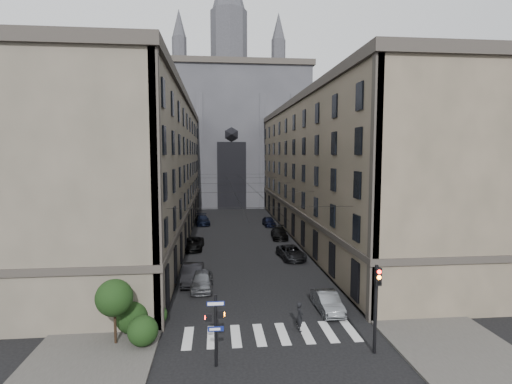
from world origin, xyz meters
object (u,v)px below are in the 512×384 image
object	(u,v)px
traffic_light_right	(376,298)
car_left_near	(202,280)
car_right_near	(327,302)
car_right_midfar	(279,233)
car_left_far	(202,220)
car_right_far	(269,221)
car_left_midfar	(193,244)
car_left_midnear	(193,274)
pedestrian	(300,317)
car_right_midnear	(291,253)
pedestrian_signal_left	(216,325)
gothic_tower	(229,127)

from	to	relation	value
traffic_light_right	car_left_near	distance (m)	16.08
car_right_near	car_right_midfar	world-z (taller)	car_right_midfar
car_right_near	car_left_far	bearing A→B (deg)	104.10
car_right_midfar	car_right_far	world-z (taller)	car_right_midfar
car_right_near	car_left_midfar	bearing A→B (deg)	117.05
car_left_near	car_left_far	size ratio (longest dim) A/B	0.87
car_left_near	car_left_midnear	xyz separation A→B (m)	(-0.88, 1.75, 0.05)
car_right_midfar	pedestrian	bearing A→B (deg)	-92.99
pedestrian	car_right_near	bearing A→B (deg)	-49.27
car_left_midnear	car_right_far	size ratio (longest dim) A/B	1.16
car_left_midnear	car_right_near	xyz separation A→B (m)	(10.16, -7.52, -0.12)
car_right_midnear	car_right_midfar	xyz separation A→B (m)	(0.41, 10.75, 0.02)
pedestrian_signal_left	car_left_midfar	size ratio (longest dim) A/B	0.78
car_right_midfar	car_right_near	bearing A→B (deg)	-87.68
car_right_near	pedestrian	size ratio (longest dim) A/B	2.24
car_left_far	car_right_midfar	size ratio (longest dim) A/B	1.03
car_left_midfar	car_right_far	size ratio (longest dim) A/B	1.20
car_right_midfar	pedestrian	distance (m)	28.61
traffic_light_right	pedestrian	distance (m)	5.53
traffic_light_right	car_left_midnear	world-z (taller)	traffic_light_right
traffic_light_right	car_right_far	xyz separation A→B (m)	(-0.55, 41.37, -2.56)
gothic_tower	pedestrian_signal_left	size ratio (longest dim) A/B	14.50
car_right_midnear	car_right_midfar	world-z (taller)	car_right_midfar
pedestrian_signal_left	car_right_midfar	size ratio (longest dim) A/B	0.78
pedestrian_signal_left	car_left_midnear	distance (m)	14.52
pedestrian	car_left_far	bearing A→B (deg)	3.68
car_left_near	car_left_far	distance (m)	31.73
car_left_midnear	car_left_near	bearing A→B (deg)	-61.44
car_left_midnear	car_left_midfar	bearing A→B (deg)	94.96
car_right_midnear	car_left_midnear	bearing A→B (deg)	-150.45
car_left_midfar	car_right_midfar	size ratio (longest dim) A/B	1.01
gothic_tower	car_left_near	xyz separation A→B (m)	(-4.66, -60.91, -17.02)
car_left_midfar	pedestrian	size ratio (longest dim) A/B	2.70
car_left_near	car_left_midfar	xyz separation A→B (m)	(-1.54, 14.42, -0.06)
car_left_midfar	pedestrian	xyz separation A→B (m)	(8.11, -23.15, 0.24)
car_right_near	pedestrian_signal_left	bearing A→B (deg)	-141.33
traffic_light_right	car_right_midfar	xyz separation A→B (m)	(-0.41, 31.82, -2.55)
car_right_near	pedestrian	bearing A→B (deg)	-133.59
gothic_tower	car_left_midfar	bearing A→B (deg)	-97.60
car_left_near	car_right_midnear	bearing A→B (deg)	44.31
pedestrian_signal_left	car_left_midnear	world-z (taller)	pedestrian_signal_left
car_left_far	traffic_light_right	bearing A→B (deg)	-82.82
traffic_light_right	car_right_midfar	world-z (taller)	traffic_light_right
traffic_light_right	pedestrian	size ratio (longest dim) A/B	2.72
pedestrian	pedestrian_signal_left	bearing A→B (deg)	118.31
car_left_midfar	car_right_near	world-z (taller)	car_left_midfar
traffic_light_right	pedestrian_signal_left	bearing A→B (deg)	-177.36
gothic_tower	car_left_far	distance (m)	34.25
car_right_near	traffic_light_right	bearing A→B (deg)	-82.41
pedestrian_signal_left	car_left_midfar	bearing A→B (deg)	95.69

